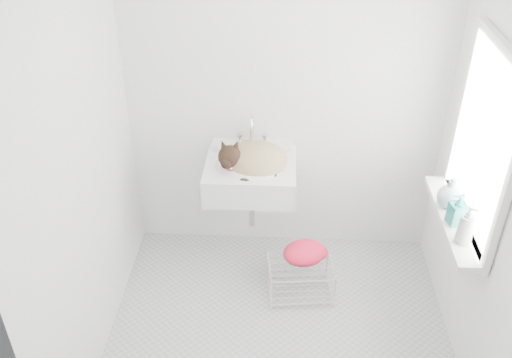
{
  "coord_description": "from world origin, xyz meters",
  "views": [
    {
      "loc": [
        -0.01,
        -2.5,
        2.85
      ],
      "look_at": [
        -0.17,
        0.5,
        0.88
      ],
      "focal_mm": 39.44,
      "sensor_mm": 36.0,
      "label": 1
    }
  ],
  "objects_px": {
    "sink": "(251,163)",
    "bottle_a": "(462,242)",
    "cat": "(252,159)",
    "bottle_b": "(455,223)",
    "bottle_c": "(448,205)",
    "wire_rack": "(300,276)"
  },
  "relations": [
    {
      "from": "cat",
      "to": "bottle_c",
      "type": "xyz_separation_m",
      "value": [
        1.21,
        -0.41,
        -0.04
      ]
    },
    {
      "from": "cat",
      "to": "bottle_c",
      "type": "bearing_deg",
      "value": -22.75
    },
    {
      "from": "cat",
      "to": "wire_rack",
      "type": "xyz_separation_m",
      "value": [
        0.35,
        -0.33,
        -0.74
      ]
    },
    {
      "from": "wire_rack",
      "to": "bottle_c",
      "type": "relative_size",
      "value": 2.21
    },
    {
      "from": "wire_rack",
      "to": "bottle_b",
      "type": "distance_m",
      "value": 1.14
    },
    {
      "from": "cat",
      "to": "bottle_c",
      "type": "height_order",
      "value": "cat"
    },
    {
      "from": "sink",
      "to": "wire_rack",
      "type": "height_order",
      "value": "sink"
    },
    {
      "from": "bottle_b",
      "to": "cat",
      "type": "bearing_deg",
      "value": 154.38
    },
    {
      "from": "bottle_a",
      "to": "bottle_b",
      "type": "height_order",
      "value": "bottle_a"
    },
    {
      "from": "bottle_a",
      "to": "bottle_c",
      "type": "height_order",
      "value": "bottle_a"
    },
    {
      "from": "cat",
      "to": "bottle_b",
      "type": "relative_size",
      "value": 2.38
    },
    {
      "from": "sink",
      "to": "bottle_a",
      "type": "bearing_deg",
      "value": -32.18
    },
    {
      "from": "bottle_a",
      "to": "cat",
      "type": "bearing_deg",
      "value": 148.16
    },
    {
      "from": "cat",
      "to": "bottle_b",
      "type": "distance_m",
      "value": 1.34
    },
    {
      "from": "bottle_b",
      "to": "bottle_c",
      "type": "xyz_separation_m",
      "value": [
        0.0,
        0.18,
        0.0
      ]
    },
    {
      "from": "sink",
      "to": "cat",
      "type": "height_order",
      "value": "cat"
    },
    {
      "from": "sink",
      "to": "bottle_a",
      "type": "xyz_separation_m",
      "value": [
        1.22,
        -0.77,
        0.0
      ]
    },
    {
      "from": "bottle_c",
      "to": "wire_rack",
      "type": "bearing_deg",
      "value": 174.77
    },
    {
      "from": "wire_rack",
      "to": "bottle_a",
      "type": "bearing_deg",
      "value": -26.31
    },
    {
      "from": "cat",
      "to": "bottle_a",
      "type": "xyz_separation_m",
      "value": [
        1.21,
        -0.75,
        -0.04
      ]
    },
    {
      "from": "bottle_a",
      "to": "bottle_c",
      "type": "xyz_separation_m",
      "value": [
        0.0,
        0.35,
        0.0
      ]
    },
    {
      "from": "cat",
      "to": "bottle_c",
      "type": "relative_size",
      "value": 2.44
    }
  ]
}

